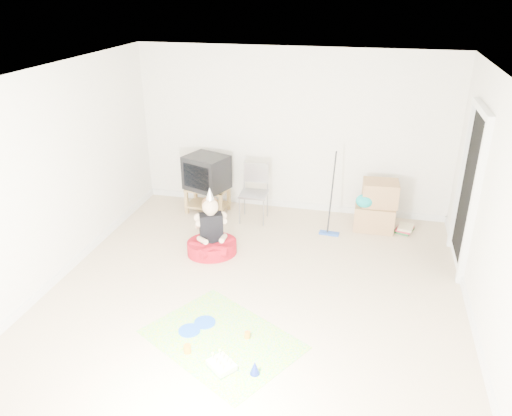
% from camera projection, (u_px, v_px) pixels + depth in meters
% --- Properties ---
extents(ground, '(5.00, 5.00, 0.00)m').
position_uv_depth(ground, '(256.00, 288.00, 6.19)').
color(ground, beige).
rests_on(ground, ground).
extents(doorway_recess, '(0.02, 0.90, 2.05)m').
position_uv_depth(doorway_recess, '(469.00, 193.00, 6.31)').
color(doorway_recess, black).
rests_on(doorway_recess, ground).
extents(tv_stand, '(0.69, 0.47, 0.41)m').
position_uv_depth(tv_stand, '(208.00, 197.00, 8.14)').
color(tv_stand, olive).
rests_on(tv_stand, ground).
extents(crt_tv, '(0.77, 0.71, 0.54)m').
position_uv_depth(crt_tv, '(207.00, 172.00, 7.96)').
color(crt_tv, black).
rests_on(crt_tv, tv_stand).
extents(folding_chair, '(0.43, 0.41, 0.92)m').
position_uv_depth(folding_chair, '(254.00, 194.00, 7.76)').
color(folding_chair, gray).
rests_on(folding_chair, ground).
extents(cardboard_boxes, '(0.62, 0.48, 0.76)m').
position_uv_depth(cardboard_boxes, '(376.00, 206.00, 7.54)').
color(cardboard_boxes, '#A67C50').
rests_on(cardboard_boxes, ground).
extents(floor_mop, '(0.30, 0.40, 1.19)m').
position_uv_depth(floor_mop, '(330.00, 219.00, 7.38)').
color(floor_mop, '#224BAD').
rests_on(floor_mop, ground).
extents(book_pile, '(0.33, 0.36, 0.10)m').
position_uv_depth(book_pile, '(405.00, 228.00, 7.56)').
color(book_pile, '#256F35').
rests_on(book_pile, ground).
extents(seated_woman, '(0.91, 0.91, 0.99)m').
position_uv_depth(seated_woman, '(212.00, 240.00, 6.88)').
color(seated_woman, '#B0101E').
rests_on(seated_woman, ground).
extents(party_mat, '(1.90, 1.75, 0.01)m').
position_uv_depth(party_mat, '(222.00, 339.00, 5.29)').
color(party_mat, '#FF35A7').
rests_on(party_mat, ground).
extents(birthday_cake, '(0.33, 0.32, 0.13)m').
position_uv_depth(birthday_cake, '(222.00, 366.00, 4.88)').
color(birthday_cake, silver).
rests_on(birthday_cake, party_mat).
extents(blue_plate_near, '(0.27, 0.27, 0.01)m').
position_uv_depth(blue_plate_near, '(205.00, 322.00, 5.54)').
color(blue_plate_near, blue).
rests_on(blue_plate_near, party_mat).
extents(blue_plate_far, '(0.33, 0.33, 0.01)m').
position_uv_depth(blue_plate_far, '(189.00, 330.00, 5.41)').
color(blue_plate_far, blue).
rests_on(blue_plate_far, party_mat).
extents(orange_cup_near, '(0.07, 0.07, 0.07)m').
position_uv_depth(orange_cup_near, '(247.00, 335.00, 5.29)').
color(orange_cup_near, orange).
rests_on(orange_cup_near, party_mat).
extents(orange_cup_far, '(0.10, 0.10, 0.09)m').
position_uv_depth(orange_cup_far, '(187.00, 349.00, 5.08)').
color(orange_cup_far, orange).
rests_on(orange_cup_far, party_mat).
extents(blue_party_hat, '(0.11, 0.11, 0.15)m').
position_uv_depth(blue_party_hat, '(255.00, 368.00, 4.79)').
color(blue_party_hat, '#1829AA').
rests_on(blue_party_hat, party_mat).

